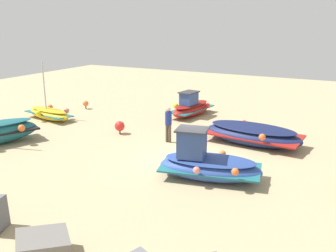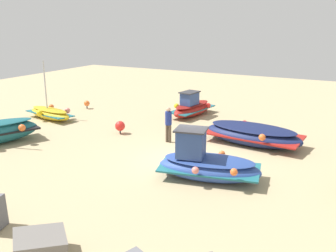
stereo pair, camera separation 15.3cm
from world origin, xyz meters
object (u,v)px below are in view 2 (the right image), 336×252
person_walking (168,122)px  mooring_buoy_0 (120,126)px  mooring_buoy_1 (87,103)px  fishing_boat_4 (192,108)px  fishing_boat_5 (207,164)px  fishing_boat_1 (50,113)px  fishing_boat_0 (252,135)px

person_walking → mooring_buoy_0: person_walking is taller
mooring_buoy_0 → mooring_buoy_1: size_ratio=1.22×
fishing_boat_4 → fishing_boat_5: 9.77m
fishing_boat_1 → mooring_buoy_0: size_ratio=5.34×
fishing_boat_1 → fishing_boat_5: size_ratio=0.88×
fishing_boat_5 → mooring_buoy_1: bearing=-43.1°
mooring_buoy_0 → mooring_buoy_1: (5.34, -3.71, -0.05)m
mooring_buoy_1 → fishing_boat_0: bearing=169.8°
person_walking → fishing_boat_0: bearing=113.9°
person_walking → mooring_buoy_1: size_ratio=3.16×
fishing_boat_1 → fishing_boat_5: bearing=-7.9°
fishing_boat_1 → person_walking: 8.47m
mooring_buoy_0 → mooring_buoy_1: bearing=-34.8°
fishing_boat_4 → fishing_boat_0: bearing=60.4°
fishing_boat_5 → person_walking: (3.36, -3.24, 0.43)m
mooring_buoy_0 → fishing_boat_4: bearing=-107.7°
fishing_boat_0 → mooring_buoy_0: bearing=18.1°
mooring_buoy_1 → person_walking: bearing=155.4°
mooring_buoy_0 → fishing_boat_5: bearing=152.2°
fishing_boat_4 → fishing_boat_1: bearing=-48.4°
fishing_boat_1 → fishing_boat_4: 8.67m
mooring_buoy_1 → fishing_boat_5: bearing=148.9°
fishing_boat_0 → fishing_boat_5: size_ratio=1.20×
fishing_boat_4 → person_walking: bearing=20.6°
mooring_buoy_1 → fishing_boat_1: bearing=87.1°
fishing_boat_0 → fishing_boat_5: (0.35, 4.86, 0.09)m
fishing_boat_1 → mooring_buoy_1: fishing_boat_1 is taller
mooring_buoy_0 → mooring_buoy_1: mooring_buoy_0 is taller
fishing_boat_1 → person_walking: size_ratio=2.06×
fishing_boat_1 → mooring_buoy_0: bearing=4.8°
fishing_boat_5 → person_walking: fishing_boat_5 is taller
person_walking → mooring_buoy_1: person_walking is taller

